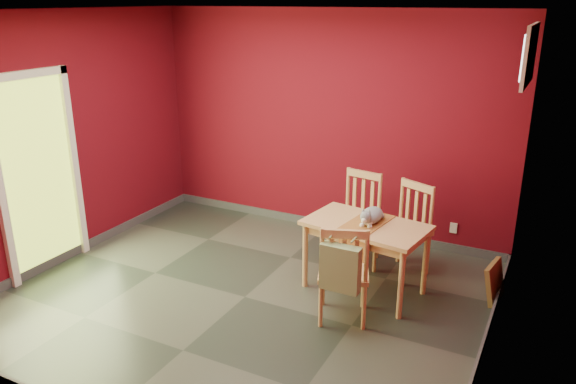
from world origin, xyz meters
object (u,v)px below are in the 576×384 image
at_px(tote_bag, 340,268).
at_px(cat, 372,213).
at_px(dining_table, 366,232).
at_px(chair_near, 344,271).
at_px(chair_far_right, 406,229).
at_px(picture_frame, 495,282).
at_px(chair_far_left, 356,216).

xyz_separation_m(tote_bag, cat, (-0.03, 0.87, 0.20)).
xyz_separation_m(dining_table, chair_near, (0.01, -0.61, -0.15)).
bearing_deg(cat, chair_near, -79.16).
relative_size(chair_far_right, picture_frame, 2.47).
bearing_deg(chair_far_left, dining_table, -62.41).
relative_size(chair_far_left, cat, 2.46).
relative_size(chair_near, tote_bag, 1.98).
bearing_deg(chair_near, picture_frame, 40.23).
xyz_separation_m(chair_far_left, cat, (0.37, -0.60, 0.32)).
distance_m(chair_far_left, picture_frame, 1.59).
xyz_separation_m(dining_table, chair_far_left, (-0.34, 0.65, -0.12)).
bearing_deg(dining_table, picture_frame, 18.24).
bearing_deg(chair_far_left, chair_near, -74.34).
height_order(chair_far_left, picture_frame, chair_far_left).
bearing_deg(picture_frame, chair_near, -139.77).
relative_size(chair_far_left, picture_frame, 2.51).
bearing_deg(cat, chair_far_left, 134.56).
height_order(chair_far_left, cat, chair_far_left).
relative_size(tote_bag, picture_frame, 1.21).
distance_m(chair_far_left, chair_far_right, 0.59).
xyz_separation_m(chair_far_left, tote_bag, (0.40, -1.47, 0.12)).
bearing_deg(cat, tote_bag, -75.36).
xyz_separation_m(chair_far_left, chair_far_right, (0.59, -0.08, -0.01)).
height_order(chair_near, picture_frame, chair_near).
bearing_deg(chair_far_left, cat, -58.08).
distance_m(chair_near, cat, 0.74).
bearing_deg(cat, dining_table, -110.76).
bearing_deg(dining_table, cat, 56.60).
xyz_separation_m(chair_far_right, picture_frame, (0.95, -0.18, -0.31)).
relative_size(dining_table, picture_frame, 3.14).
height_order(dining_table, chair_far_left, chair_far_left).
relative_size(chair_far_left, tote_bag, 2.07).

